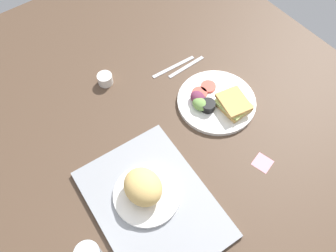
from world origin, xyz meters
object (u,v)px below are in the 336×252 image
object	(u,v)px
knife	(174,67)
serving_tray	(153,204)
fork	(186,67)
plate_with_salad	(217,102)
bread_plate_near	(144,190)
espresso_cup	(105,79)
sticky_note	(263,163)

from	to	relation	value
knife	serving_tray	bearing A→B (deg)	49.35
fork	plate_with_salad	bearing A→B (deg)	81.99
serving_tray	bread_plate_near	bearing A→B (deg)	4.52
serving_tray	bread_plate_near	size ratio (longest dim) A/B	2.21
plate_with_salad	fork	size ratio (longest dim) A/B	1.67
serving_tray	espresso_cup	distance (cm)	51.39
espresso_cup	sticky_note	world-z (taller)	espresso_cup
espresso_cup	knife	bearing A→B (deg)	-109.88
sticky_note	bread_plate_near	bearing A→B (deg)	70.12
bread_plate_near	espresso_cup	xyz separation A→B (cm)	(46.07, -13.75, -3.58)
bread_plate_near	knife	bearing A→B (deg)	-46.52
bread_plate_near	plate_with_salad	distance (cm)	42.85
serving_tray	bread_plate_near	world-z (taller)	bread_plate_near
serving_tray	sticky_note	size ratio (longest dim) A/B	8.04
espresso_cup	knife	xyz separation A→B (cm)	(-9.12, -25.21, -1.75)
sticky_note	serving_tray	bearing A→B (deg)	74.93
bread_plate_near	fork	bearing A→B (deg)	-51.68
plate_with_salad	bread_plate_near	bearing A→B (deg)	108.15
fork	knife	distance (cm)	5.00
plate_with_salad	espresso_cup	size ratio (longest dim) A/B	5.06
bread_plate_near	fork	size ratio (longest dim) A/B	1.20
fork	knife	size ratio (longest dim) A/B	0.89
knife	sticky_note	distance (cm)	50.43
serving_tray	espresso_cup	bearing A→B (deg)	-15.21
espresso_cup	bread_plate_near	bearing A→B (deg)	163.38
fork	knife	world-z (taller)	same
serving_tray	plate_with_salad	bearing A→B (deg)	-67.35
fork	knife	xyz separation A→B (cm)	(3.00, 4.00, 0.00)
bread_plate_near	knife	world-z (taller)	bread_plate_near
serving_tray	plate_with_salad	size ratio (longest dim) A/B	1.59
espresso_cup	plate_with_salad	bearing A→B (deg)	-140.73
plate_with_salad	espresso_cup	world-z (taller)	plate_with_salad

